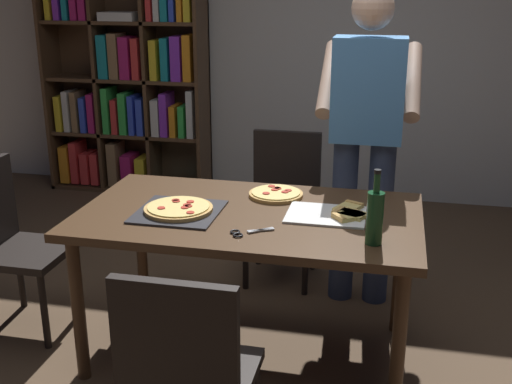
% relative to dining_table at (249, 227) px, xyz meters
% --- Properties ---
extents(ground_plane, '(12.00, 12.00, 0.00)m').
position_rel_dining_table_xyz_m(ground_plane, '(0.00, 0.00, -0.67)').
color(ground_plane, brown).
extents(back_wall, '(6.40, 0.10, 2.80)m').
position_rel_dining_table_xyz_m(back_wall, '(0.00, 2.60, 0.73)').
color(back_wall, silver).
rests_on(back_wall, ground_plane).
extents(dining_table, '(1.58, 0.91, 0.75)m').
position_rel_dining_table_xyz_m(dining_table, '(0.00, 0.00, 0.00)').
color(dining_table, '#4C331E').
rests_on(dining_table, ground_plane).
extents(chair_near_camera, '(0.42, 0.42, 0.90)m').
position_rel_dining_table_xyz_m(chair_near_camera, '(-0.00, -0.94, -0.16)').
color(chair_near_camera, black).
rests_on(chair_near_camera, ground_plane).
extents(chair_far_side, '(0.42, 0.42, 0.90)m').
position_rel_dining_table_xyz_m(chair_far_side, '(0.00, 0.94, -0.16)').
color(chair_far_side, black).
rests_on(chair_far_side, ground_plane).
extents(chair_left_end, '(0.42, 0.42, 0.90)m').
position_rel_dining_table_xyz_m(chair_left_end, '(-1.28, 0.00, -0.16)').
color(chair_left_end, black).
rests_on(chair_left_end, ground_plane).
extents(bookshelf, '(1.40, 0.35, 1.95)m').
position_rel_dining_table_xyz_m(bookshelf, '(-1.62, 2.37, 0.27)').
color(bookshelf, '#513823').
rests_on(bookshelf, ground_plane).
extents(person_serving_pizza, '(0.55, 0.54, 1.75)m').
position_rel_dining_table_xyz_m(person_serving_pizza, '(0.49, 0.72, 0.33)').
color(person_serving_pizza, '#38476B').
rests_on(person_serving_pizza, ground_plane).
extents(pepperoni_pizza_on_tray, '(0.38, 0.38, 0.04)m').
position_rel_dining_table_xyz_m(pepperoni_pizza_on_tray, '(-0.32, -0.08, 0.09)').
color(pepperoni_pizza_on_tray, '#2D2D33').
rests_on(pepperoni_pizza_on_tray, dining_table).
extents(pizza_slices_on_towel, '(0.37, 0.30, 0.03)m').
position_rel_dining_table_xyz_m(pizza_slices_on_towel, '(0.40, 0.04, 0.09)').
color(pizza_slices_on_towel, white).
rests_on(pizza_slices_on_towel, dining_table).
extents(wine_bottle, '(0.07, 0.07, 0.32)m').
position_rel_dining_table_xyz_m(wine_bottle, '(0.58, -0.25, 0.20)').
color(wine_bottle, '#194723').
rests_on(wine_bottle, dining_table).
extents(kitchen_scissors, '(0.19, 0.15, 0.01)m').
position_rel_dining_table_xyz_m(kitchen_scissors, '(0.04, -0.26, 0.08)').
color(kitchen_scissors, silver).
rests_on(kitchen_scissors, dining_table).
extents(second_pizza_plain, '(0.27, 0.27, 0.03)m').
position_rel_dining_table_xyz_m(second_pizza_plain, '(0.08, 0.25, 0.09)').
color(second_pizza_plain, tan).
rests_on(second_pizza_plain, dining_table).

